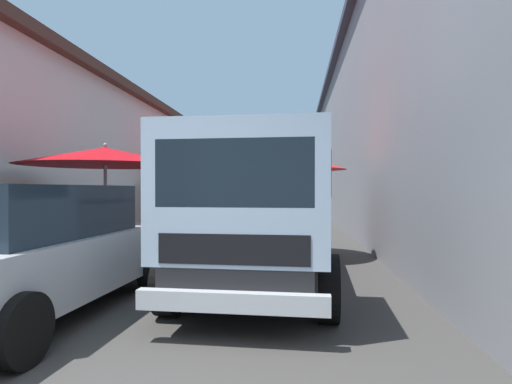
# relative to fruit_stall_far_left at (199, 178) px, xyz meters

# --- Properties ---
(ground) EXTENTS (90.00, 90.00, 0.00)m
(ground) POSITION_rel_fruit_stall_far_left_xyz_m (-0.33, -2.01, -1.82)
(ground) COLOR #3D3A38
(building_left_whitewash) EXTENTS (49.80, 7.50, 4.41)m
(building_left_whitewash) POSITION_rel_fruit_stall_far_left_xyz_m (1.92, 4.72, 0.40)
(building_left_whitewash) COLOR silver
(building_left_whitewash) RESTS_ON ground
(building_right_concrete) EXTENTS (49.80, 7.50, 6.73)m
(building_right_concrete) POSITION_rel_fruit_stall_far_left_xyz_m (1.92, -8.74, 1.56)
(building_right_concrete) COLOR gray
(building_right_concrete) RESTS_ON ground
(fruit_stall_far_left) EXTENTS (2.65, 2.65, 2.27)m
(fruit_stall_far_left) POSITION_rel_fruit_stall_far_left_xyz_m (0.00, 0.00, 0.00)
(fruit_stall_far_left) COLOR #9E9EA3
(fruit_stall_far_left) RESTS_ON ground
(fruit_stall_far_right) EXTENTS (2.36, 2.36, 2.24)m
(fruit_stall_far_right) POSITION_rel_fruit_stall_far_left_xyz_m (-6.74, -3.49, -0.20)
(fruit_stall_far_right) COLOR #9E9EA3
(fruit_stall_far_right) RESTS_ON ground
(fruit_stall_mid_lane) EXTENTS (2.70, 2.70, 2.24)m
(fruit_stall_mid_lane) POSITION_rel_fruit_stall_far_left_xyz_m (-2.17, -0.18, -0.05)
(fruit_stall_mid_lane) COLOR #9E9EA3
(fruit_stall_mid_lane) RESTS_ON ground
(fruit_stall_near_right) EXTENTS (2.86, 2.86, 2.19)m
(fruit_stall_near_right) POSITION_rel_fruit_stall_far_left_xyz_m (-8.52, -0.39, -0.10)
(fruit_stall_near_right) COLOR #9E9EA3
(fruit_stall_near_right) RESTS_ON ground
(hatchback_car) EXTENTS (3.99, 2.08, 1.45)m
(hatchback_car) POSITION_rel_fruit_stall_far_left_xyz_m (-11.02, -0.67, -1.08)
(hatchback_car) COLOR #ADAFB5
(hatchback_car) RESTS_ON ground
(delivery_truck) EXTENTS (5.00, 2.15, 2.08)m
(delivery_truck) POSITION_rel_fruit_stall_far_left_xyz_m (-10.24, -3.12, -0.78)
(delivery_truck) COLOR black
(delivery_truck) RESTS_ON ground
(vendor_by_crates) EXTENTS (0.49, 0.47, 1.60)m
(vendor_by_crates) POSITION_rel_fruit_stall_far_left_xyz_m (-1.25, -1.51, -0.90)
(vendor_by_crates) COLOR navy
(vendor_by_crates) RESTS_ON ground
(plastic_stool) EXTENTS (0.30, 0.30, 0.43)m
(plastic_stool) POSITION_rel_fruit_stall_far_left_xyz_m (0.59, -3.34, -1.49)
(plastic_stool) COLOR #1E8C3F
(plastic_stool) RESTS_ON ground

